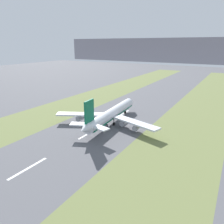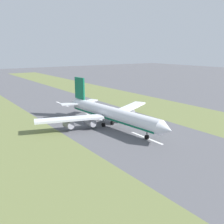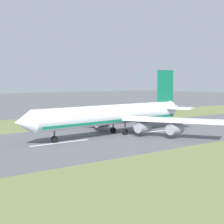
# 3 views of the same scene
# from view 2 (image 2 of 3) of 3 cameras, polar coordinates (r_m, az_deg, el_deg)

# --- Properties ---
(ground_plane) EXTENTS (800.00, 800.00, 0.00)m
(ground_plane) POSITION_cam_2_polar(r_m,az_deg,el_deg) (121.52, 0.45, -2.82)
(ground_plane) COLOR #56565B
(grass_median_west) EXTENTS (40.00, 600.00, 0.01)m
(grass_median_west) POSITION_cam_2_polar(r_m,az_deg,el_deg) (151.15, 14.53, 0.01)
(grass_median_west) COLOR olive
(grass_median_west) RESTS_ON ground
(grass_median_east) EXTENTS (40.00, 600.00, 0.01)m
(grass_median_east) POSITION_cam_2_polar(r_m,az_deg,el_deg) (103.62, -20.48, -6.64)
(grass_median_east) COLOR olive
(grass_median_east) RESTS_ON ground
(centreline_dash_near) EXTENTS (1.20, 18.00, 0.01)m
(centreline_dash_near) POSITION_cam_2_polar(r_m,az_deg,el_deg) (170.49, -10.80, 1.72)
(centreline_dash_near) COLOR silver
(centreline_dash_near) RESTS_ON ground
(centreline_dash_mid) EXTENTS (1.20, 18.00, 0.01)m
(centreline_dash_mid) POSITION_cam_2_polar(r_m,az_deg,el_deg) (135.79, -3.85, -1.09)
(centreline_dash_mid) COLOR silver
(centreline_dash_mid) RESTS_ON ground
(centreline_dash_far) EXTENTS (1.20, 18.00, 0.01)m
(centreline_dash_far) POSITION_cam_2_polar(r_m,az_deg,el_deg) (104.92, 7.54, -5.62)
(centreline_dash_far) COLOR silver
(centreline_dash_far) RESTS_ON ground
(airplane_main_jet) EXTENTS (63.91, 67.22, 20.20)m
(airplane_main_jet) POSITION_cam_2_polar(r_m,az_deg,el_deg) (117.96, -0.59, -0.30)
(airplane_main_jet) COLOR silver
(airplane_main_jet) RESTS_ON ground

